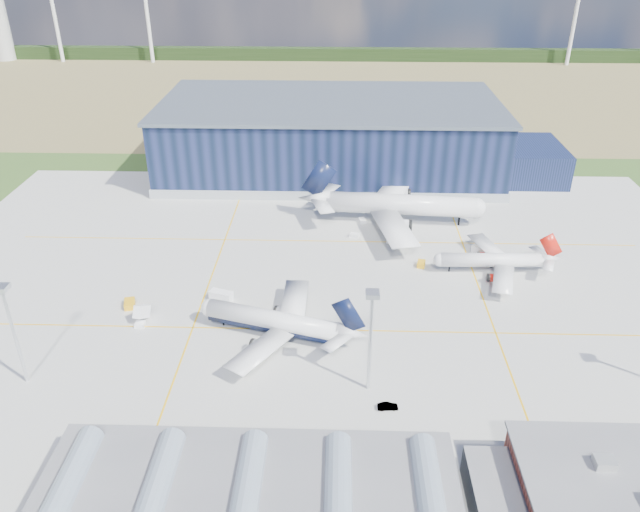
{
  "coord_description": "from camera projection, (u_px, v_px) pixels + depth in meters",
  "views": [
    {
      "loc": [
        3.31,
        -128.37,
        83.93
      ],
      "look_at": [
        -1.03,
        10.55,
        8.32
      ],
      "focal_mm": 35.0,
      "sensor_mm": 36.0,
      "label": 1
    }
  ],
  "objects": [
    {
      "name": "airstair",
      "position": [
        142.0,
        315.0,
        146.9
      ],
      "size": [
        2.93,
        5.08,
        3.05
      ],
      "primitive_type": "cube",
      "rotation": [
        0.0,
        0.0,
        -0.23
      ],
      "color": "white",
      "rests_on": "ground"
    },
    {
      "name": "treeline",
      "position": [
        335.0,
        54.0,
        414.4
      ],
      "size": [
        600.0,
        8.0,
        8.0
      ],
      "primitive_type": "cube",
      "color": "black",
      "rests_on": "ground"
    },
    {
      "name": "farmland",
      "position": [
        334.0,
        89.0,
        346.07
      ],
      "size": [
        600.0,
        220.0,
        0.01
      ],
      "primitive_type": "cube",
      "color": "#907E4D",
      "rests_on": "ground"
    },
    {
      "name": "horizon_dressing",
      "position": [
        38.0,
        6.0,
        400.29
      ],
      "size": [
        440.2,
        18.0,
        70.0
      ],
      "color": "white",
      "rests_on": "ground"
    },
    {
      "name": "airliner_red",
      "position": [
        492.0,
        253.0,
        165.09
      ],
      "size": [
        35.4,
        34.66,
        11.3
      ],
      "primitive_type": null,
      "rotation": [
        0.0,
        0.0,
        3.16
      ],
      "color": "white",
      "rests_on": "ground"
    },
    {
      "name": "airliner_widebody",
      "position": [
        401.0,
        195.0,
        190.43
      ],
      "size": [
        62.31,
        61.15,
        18.92
      ],
      "primitive_type": null,
      "rotation": [
        0.0,
        0.0,
        -0.08
      ],
      "color": "white",
      "rests_on": "ground"
    },
    {
      "name": "light_mast_center",
      "position": [
        371.0,
        326.0,
        118.92
      ],
      "size": [
        2.6,
        2.6,
        23.0
      ],
      "color": "silver",
      "rests_on": "ground"
    },
    {
      "name": "gse_cart_b",
      "position": [
        354.0,
        235.0,
        185.75
      ],
      "size": [
        3.13,
        2.57,
        1.17
      ],
      "primitive_type": "cube",
      "rotation": [
        0.0,
        0.0,
        1.24
      ],
      "color": "white",
      "rests_on": "ground"
    },
    {
      "name": "light_mast_west",
      "position": [
        10.0,
        319.0,
        120.84
      ],
      "size": [
        2.6,
        2.6,
        23.0
      ],
      "color": "silver",
      "rests_on": "ground"
    },
    {
      "name": "gse_tug_b",
      "position": [
        523.0,
        448.0,
        111.16
      ],
      "size": [
        3.62,
        3.96,
        1.43
      ],
      "primitive_type": "cube",
      "rotation": [
        0.0,
        0.0,
        -0.57
      ],
      "color": "#EAA614",
      "rests_on": "ground"
    },
    {
      "name": "airliner_navy",
      "position": [
        273.0,
        311.0,
        139.12
      ],
      "size": [
        49.79,
        49.2,
        13.1
      ],
      "primitive_type": null,
      "rotation": [
        0.0,
        0.0,
        2.85
      ],
      "color": "white",
      "rests_on": "ground"
    },
    {
      "name": "gse_van_b",
      "position": [
        480.0,
        250.0,
        176.73
      ],
      "size": [
        4.82,
        4.5,
        2.08
      ],
      "primitive_type": "cube",
      "rotation": [
        0.0,
        0.0,
        0.88
      ],
      "color": "white",
      "rests_on": "ground"
    },
    {
      "name": "apron",
      "position": [
        324.0,
        285.0,
        161.68
      ],
      "size": [
        220.0,
        160.0,
        0.08
      ],
      "color": "#A3A49E",
      "rests_on": "ground"
    },
    {
      "name": "car_b",
      "position": [
        388.0,
        406.0,
        120.64
      ],
      "size": [
        4.1,
        1.69,
        1.32
      ],
      "primitive_type": "imported",
      "rotation": [
        0.0,
        0.0,
        1.65
      ],
      "color": "#99999E",
      "rests_on": "ground"
    },
    {
      "name": "car_a",
      "position": [
        426.0,
        455.0,
        109.98
      ],
      "size": [
        3.19,
        1.56,
        1.05
      ],
      "primitive_type": "imported",
      "rotation": [
        0.0,
        0.0,
        1.68
      ],
      "color": "#99999E",
      "rests_on": "ground"
    },
    {
      "name": "gse_tug_a",
      "position": [
        130.0,
        304.0,
        152.35
      ],
      "size": [
        3.39,
        4.5,
        1.67
      ],
      "primitive_type": "cube",
      "rotation": [
        0.0,
        0.0,
        0.26
      ],
      "color": "#EAA614",
      "rests_on": "ground"
    },
    {
      "name": "gse_cart_a",
      "position": [
        362.0,
        221.0,
        194.69
      ],
      "size": [
        2.54,
        3.22,
        1.23
      ],
      "primitive_type": "cube",
      "rotation": [
        0.0,
        0.0,
        0.25
      ],
      "color": "white",
      "rests_on": "ground"
    },
    {
      "name": "glass_concourse",
      "position": [
        272.0,
        494.0,
        98.64
      ],
      "size": [
        78.0,
        23.0,
        8.6
      ],
      "color": "black",
      "rests_on": "ground"
    },
    {
      "name": "ground",
      "position": [
        323.0,
        306.0,
        152.91
      ],
      "size": [
        600.0,
        600.0,
        0.0
      ],
      "primitive_type": "plane",
      "color": "#2E4F1D",
      "rests_on": "ground"
    },
    {
      "name": "gse_van_a",
      "position": [
        221.0,
        296.0,
        154.8
      ],
      "size": [
        6.18,
        4.19,
        2.48
      ],
      "primitive_type": "cube",
      "rotation": [
        0.0,
        0.0,
        1.24
      ],
      "color": "white",
      "rests_on": "ground"
    },
    {
      "name": "gse_tug_c",
      "position": [
        421.0,
        264.0,
        170.13
      ],
      "size": [
        2.69,
        3.62,
        1.42
      ],
      "primitive_type": "cube",
      "rotation": [
        0.0,
        0.0,
        -0.22
      ],
      "color": "#EAA614",
      "rests_on": "ground"
    },
    {
      "name": "hangar",
      "position": [
        337.0,
        140.0,
        230.52
      ],
      "size": [
        145.0,
        62.0,
        26.1
      ],
      "color": "black",
      "rests_on": "ground"
    }
  ]
}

